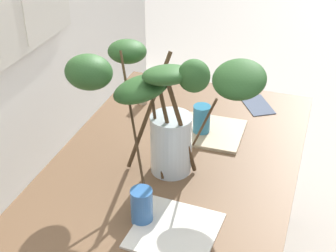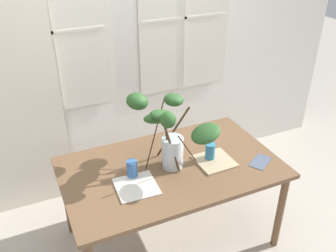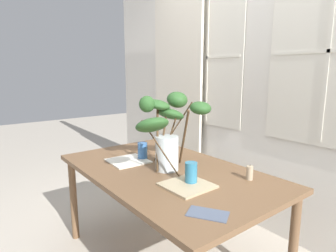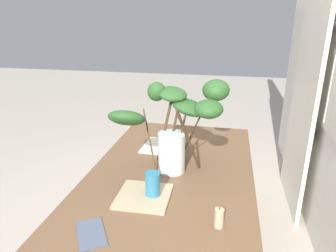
{
  "view_description": "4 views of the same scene",
  "coord_description": "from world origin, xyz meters",
  "px_view_note": "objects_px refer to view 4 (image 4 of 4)",
  "views": [
    {
      "loc": [
        -1.49,
        -0.49,
        1.88
      ],
      "look_at": [
        -0.03,
        -0.0,
        0.94
      ],
      "focal_mm": 53.76,
      "sensor_mm": 36.0,
      "label": 1
    },
    {
      "loc": [
        -0.92,
        -1.97,
        2.31
      ],
      "look_at": [
        -0.01,
        0.04,
        1.04
      ],
      "focal_mm": 39.16,
      "sensor_mm": 36.0,
      "label": 2
    },
    {
      "loc": [
        1.49,
        -1.14,
        1.39
      ],
      "look_at": [
        -0.01,
        0.02,
        1.02
      ],
      "focal_mm": 30.41,
      "sensor_mm": 36.0,
      "label": 3
    },
    {
      "loc": [
        1.6,
        0.3,
        1.59
      ],
      "look_at": [
        0.05,
        -0.01,
        1.02
      ],
      "focal_mm": 32.81,
      "sensor_mm": 36.0,
      "label": 4
    }
  ],
  "objects_px": {
    "vase_with_branches": "(177,122)",
    "plate_square_right": "(144,196)",
    "drinking_glass_blue_right": "(153,185)",
    "plate_square_left": "(163,146)",
    "drinking_glass_blue_left": "(179,141)",
    "dining_table": "(172,180)",
    "pillar_candle": "(219,218)"
  },
  "relations": [
    {
      "from": "vase_with_branches",
      "to": "drinking_glass_blue_left",
      "type": "height_order",
      "value": "vase_with_branches"
    },
    {
      "from": "drinking_glass_blue_left",
      "to": "plate_square_left",
      "type": "height_order",
      "value": "drinking_glass_blue_left"
    },
    {
      "from": "dining_table",
      "to": "plate_square_right",
      "type": "relative_size",
      "value": 5.98
    },
    {
      "from": "dining_table",
      "to": "drinking_glass_blue_right",
      "type": "bearing_deg",
      "value": -7.82
    },
    {
      "from": "dining_table",
      "to": "pillar_candle",
      "type": "height_order",
      "value": "pillar_candle"
    },
    {
      "from": "drinking_glass_blue_right",
      "to": "plate_square_left",
      "type": "height_order",
      "value": "drinking_glass_blue_right"
    },
    {
      "from": "drinking_glass_blue_left",
      "to": "pillar_candle",
      "type": "distance_m",
      "value": 0.83
    },
    {
      "from": "drinking_glass_blue_left",
      "to": "plate_square_right",
      "type": "height_order",
      "value": "drinking_glass_blue_left"
    },
    {
      "from": "plate_square_left",
      "to": "drinking_glass_blue_left",
      "type": "bearing_deg",
      "value": 82.76
    },
    {
      "from": "vase_with_branches",
      "to": "drinking_glass_blue_right",
      "type": "height_order",
      "value": "vase_with_branches"
    },
    {
      "from": "vase_with_branches",
      "to": "drinking_glass_blue_right",
      "type": "xyz_separation_m",
      "value": [
        0.31,
        -0.07,
        -0.23
      ]
    },
    {
      "from": "plate_square_left",
      "to": "dining_table",
      "type": "bearing_deg",
      "value": 21.04
    },
    {
      "from": "plate_square_right",
      "to": "drinking_glass_blue_right",
      "type": "bearing_deg",
      "value": 109.58
    },
    {
      "from": "plate_square_left",
      "to": "plate_square_right",
      "type": "relative_size",
      "value": 1.03
    },
    {
      "from": "vase_with_branches",
      "to": "plate_square_right",
      "type": "height_order",
      "value": "vase_with_branches"
    },
    {
      "from": "vase_with_branches",
      "to": "pillar_candle",
      "type": "distance_m",
      "value": 0.61
    },
    {
      "from": "pillar_candle",
      "to": "plate_square_left",
      "type": "bearing_deg",
      "value": -152.08
    },
    {
      "from": "drinking_glass_blue_left",
      "to": "plate_square_right",
      "type": "relative_size",
      "value": 0.49
    },
    {
      "from": "plate_square_left",
      "to": "plate_square_right",
      "type": "bearing_deg",
      "value": 3.28
    },
    {
      "from": "dining_table",
      "to": "plate_square_left",
      "type": "relative_size",
      "value": 5.78
    },
    {
      "from": "drinking_glass_blue_left",
      "to": "plate_square_right",
      "type": "xyz_separation_m",
      "value": [
        0.61,
        -0.08,
        -0.06
      ]
    },
    {
      "from": "drinking_glass_blue_right",
      "to": "plate_square_right",
      "type": "bearing_deg",
      "value": -70.42
    },
    {
      "from": "drinking_glass_blue_right",
      "to": "plate_square_left",
      "type": "bearing_deg",
      "value": -172.57
    },
    {
      "from": "dining_table",
      "to": "plate_square_right",
      "type": "bearing_deg",
      "value": -15.11
    },
    {
      "from": "plate_square_left",
      "to": "pillar_candle",
      "type": "height_order",
      "value": "pillar_candle"
    },
    {
      "from": "vase_with_branches",
      "to": "plate_square_right",
      "type": "bearing_deg",
      "value": -18.82
    },
    {
      "from": "drinking_glass_blue_left",
      "to": "plate_square_right",
      "type": "distance_m",
      "value": 0.62
    },
    {
      "from": "dining_table",
      "to": "plate_square_right",
      "type": "distance_m",
      "value": 0.34
    },
    {
      "from": "vase_with_branches",
      "to": "drinking_glass_blue_left",
      "type": "bearing_deg",
      "value": -174.31
    },
    {
      "from": "dining_table",
      "to": "plate_square_left",
      "type": "height_order",
      "value": "plate_square_left"
    },
    {
      "from": "drinking_glass_blue_right",
      "to": "plate_square_left",
      "type": "xyz_separation_m",
      "value": [
        -0.61,
        -0.08,
        -0.06
      ]
    },
    {
      "from": "plate_square_left",
      "to": "pillar_candle",
      "type": "xyz_separation_m",
      "value": [
        0.79,
        0.42,
        0.04
      ]
    }
  ]
}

